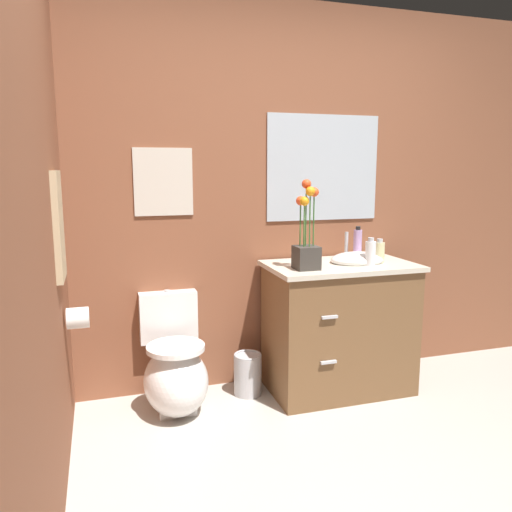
{
  "coord_description": "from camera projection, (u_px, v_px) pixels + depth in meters",
  "views": [
    {
      "loc": [
        -1.14,
        -1.53,
        1.44
      ],
      "look_at": [
        -0.26,
        1.27,
        0.94
      ],
      "focal_mm": 35.32,
      "sensor_mm": 36.0,
      "label": 1
    }
  ],
  "objects": [
    {
      "name": "wall_back",
      "position": [
        304.0,
        198.0,
        3.41
      ],
      "size": [
        4.17,
        0.05,
        2.5
      ],
      "primitive_type": "cube",
      "color": "brown",
      "rests_on": "ground_plane"
    },
    {
      "name": "wall_left",
      "position": [
        35.0,
        222.0,
        1.86
      ],
      "size": [
        0.05,
        4.54,
        2.5
      ],
      "primitive_type": "cube",
      "color": "brown",
      "rests_on": "ground_plane"
    },
    {
      "name": "toilet",
      "position": [
        175.0,
        371.0,
        3.02
      ],
      "size": [
        0.38,
        0.59,
        0.69
      ],
      "color": "white",
      "rests_on": "ground_plane"
    },
    {
      "name": "vanity_cabinet",
      "position": [
        339.0,
        325.0,
        3.28
      ],
      "size": [
        0.94,
        0.56,
        1.03
      ],
      "color": "brown",
      "rests_on": "ground_plane"
    },
    {
      "name": "flower_vase",
      "position": [
        307.0,
        242.0,
        3.01
      ],
      "size": [
        0.14,
        0.14,
        0.54
      ],
      "color": "#38332D",
      "rests_on": "vanity_cabinet"
    },
    {
      "name": "soap_bottle",
      "position": [
        370.0,
        253.0,
        3.13
      ],
      "size": [
        0.07,
        0.07,
        0.18
      ],
      "color": "white",
      "rests_on": "vanity_cabinet"
    },
    {
      "name": "lotion_bottle",
      "position": [
        379.0,
        252.0,
        3.23
      ],
      "size": [
        0.07,
        0.07,
        0.16
      ],
      "color": "beige",
      "rests_on": "vanity_cabinet"
    },
    {
      "name": "hand_wash_bottle",
      "position": [
        358.0,
        244.0,
        3.34
      ],
      "size": [
        0.06,
        0.06,
        0.22
      ],
      "color": "#B28CBF",
      "rests_on": "vanity_cabinet"
    },
    {
      "name": "trash_bin",
      "position": [
        248.0,
        374.0,
        3.25
      ],
      "size": [
        0.18,
        0.18,
        0.27
      ],
      "color": "#B7B7BC",
      "rests_on": "ground_plane"
    },
    {
      "name": "wall_poster",
      "position": [
        163.0,
        182.0,
        3.08
      ],
      "size": [
        0.36,
        0.01,
        0.41
      ],
      "primitive_type": "cube",
      "color": "beige"
    },
    {
      "name": "wall_mirror",
      "position": [
        323.0,
        168.0,
        3.38
      ],
      "size": [
        0.8,
        0.01,
        0.7
      ],
      "primitive_type": "cube",
      "color": "#B2BCC6"
    },
    {
      "name": "hanging_towel",
      "position": [
        58.0,
        226.0,
        2.4
      ],
      "size": [
        0.03,
        0.28,
        0.52
      ],
      "primitive_type": "cube",
      "color": "tan"
    },
    {
      "name": "toilet_paper_roll",
      "position": [
        78.0,
        318.0,
        2.61
      ],
      "size": [
        0.11,
        0.11,
        0.11
      ],
      "primitive_type": "cylinder",
      "rotation": [
        0.0,
        1.57,
        0.0
      ],
      "color": "white"
    }
  ]
}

